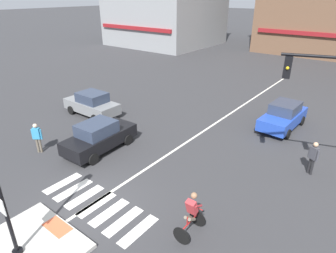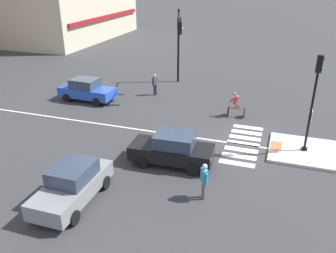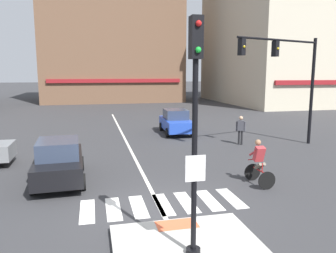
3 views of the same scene
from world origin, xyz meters
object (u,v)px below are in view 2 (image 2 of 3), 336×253
at_px(signal_pole, 314,96).
at_px(traffic_light_mast, 179,35).
at_px(car_blue_eastbound_far, 87,90).
at_px(pedestrian_waiting_far_side, 155,83).
at_px(car_grey_cross_left, 73,184).
at_px(car_black_westbound_near, 172,149).
at_px(cyclist, 236,104).
at_px(pedestrian_at_curb_left, 204,178).

xyz_separation_m(signal_pole, traffic_light_mast, (8.46, 9.66, 1.08)).
height_order(car_blue_eastbound_far, pedestrian_waiting_far_side, pedestrian_waiting_far_side).
distance_m(car_grey_cross_left, pedestrian_waiting_far_side, 13.98).
bearing_deg(traffic_light_mast, car_black_westbound_near, -164.15).
bearing_deg(car_black_westbound_near, car_grey_cross_left, 145.44).
height_order(car_black_westbound_near, car_grey_cross_left, same).
xyz_separation_m(traffic_light_mast, car_blue_eastbound_far, (-4.97, 5.56, -3.46)).
bearing_deg(pedestrian_waiting_far_side, cyclist, -109.82).
relative_size(traffic_light_mast, pedestrian_at_curb_left, 3.62).
bearing_deg(car_black_westbound_near, signal_pole, -61.80).
height_order(signal_pole, traffic_light_mast, traffic_light_mast).
height_order(traffic_light_mast, pedestrian_waiting_far_side, traffic_light_mast).
bearing_deg(traffic_light_mast, car_blue_eastbound_far, 131.78).
xyz_separation_m(signal_pole, car_grey_cross_left, (-7.65, 9.24, -2.39)).
height_order(signal_pole, car_grey_cross_left, signal_pole).
relative_size(car_grey_cross_left, cyclist, 2.45).
distance_m(car_blue_eastbound_far, car_black_westbound_near, 11.26).
bearing_deg(car_grey_cross_left, signal_pole, -50.37).
bearing_deg(pedestrian_waiting_far_side, car_blue_eastbound_far, 122.15).
bearing_deg(car_grey_cross_left, pedestrian_at_curb_left, -69.44).
distance_m(traffic_light_mast, pedestrian_waiting_far_side, 4.15).
bearing_deg(cyclist, car_blue_eastbound_far, 91.97).
bearing_deg(car_black_westbound_near, car_blue_eastbound_far, 52.42).
height_order(signal_pole, pedestrian_at_curb_left, signal_pole).
height_order(car_grey_cross_left, pedestrian_waiting_far_side, pedestrian_waiting_far_side).
relative_size(signal_pole, car_grey_cross_left, 1.23).
distance_m(car_blue_eastbound_far, pedestrian_at_curb_left, 14.43).
height_order(pedestrian_at_curb_left, pedestrian_waiting_far_side, same).
distance_m(pedestrian_at_curb_left, pedestrian_waiting_far_side, 13.73).
relative_size(traffic_light_mast, car_black_westbound_near, 1.45).
distance_m(traffic_light_mast, car_grey_cross_left, 16.49).
height_order(car_blue_eastbound_far, car_black_westbound_near, same).
relative_size(signal_pole, car_black_westbound_near, 1.22).
relative_size(signal_pole, car_blue_eastbound_far, 1.22).
height_order(car_black_westbound_near, pedestrian_at_curb_left, pedestrian_at_curb_left).
relative_size(car_blue_eastbound_far, pedestrian_at_curb_left, 2.50).
bearing_deg(traffic_light_mast, cyclist, -130.52).
xyz_separation_m(car_grey_cross_left, pedestrian_at_curb_left, (1.92, -5.11, 0.17)).
relative_size(car_grey_cross_left, pedestrian_waiting_far_side, 2.46).
xyz_separation_m(car_blue_eastbound_far, car_grey_cross_left, (-11.14, -5.97, 0.00)).
bearing_deg(car_black_westbound_near, cyclist, -15.53).
bearing_deg(car_black_westbound_near, pedestrian_waiting_far_side, 25.37).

